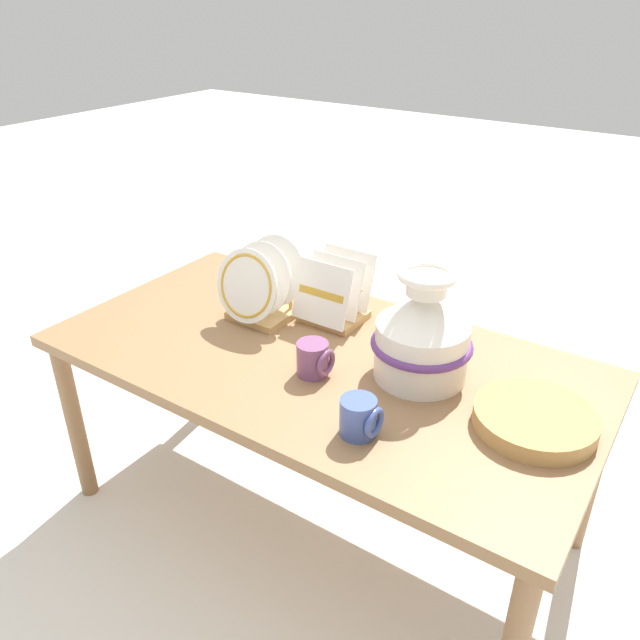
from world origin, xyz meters
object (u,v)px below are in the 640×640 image
Objects in this scene: ceramic_vase at (422,334)px; dish_rack_square_plates at (334,300)px; mug_cobalt_glaze at (360,418)px; mug_plum_glaze at (314,359)px; wicker_charger_stack at (535,419)px; dish_rack_round_plates at (259,291)px.

ceramic_vase reaches higher than dish_rack_square_plates.
mug_cobalt_glaze is (0.36, -0.45, -0.02)m from dish_rack_square_plates.
mug_cobalt_glaze and mug_plum_glaze have the same top height.
wicker_charger_stack is at bearing -15.32° from dish_rack_square_plates.
mug_plum_glaze is (0.33, -0.17, -0.05)m from dish_rack_round_plates.
wicker_charger_stack is 3.07× the size of mug_cobalt_glaze.
ceramic_vase reaches higher than wicker_charger_stack.
dish_rack_square_plates is 0.33m from mug_plum_glaze.
wicker_charger_stack is at bearing 37.76° from mug_cobalt_glaze.
mug_plum_glaze is at bearing 147.03° from mug_cobalt_glaze.
mug_plum_glaze is (-0.24, -0.15, -0.08)m from ceramic_vase.
mug_cobalt_glaze is at bearing -29.81° from dish_rack_round_plates.
dish_rack_square_plates is at bearing 113.49° from mug_plum_glaze.
mug_cobalt_glaze is (0.56, -0.32, -0.05)m from dish_rack_round_plates.
dish_rack_square_plates is at bearing 158.83° from ceramic_vase.
dish_rack_square_plates is 2.17× the size of mug_plum_glaze.
ceramic_vase is 1.26× the size of dish_rack_round_plates.
dish_rack_square_plates is (-0.37, 0.14, -0.06)m from ceramic_vase.
mug_cobalt_glaze is 1.00× the size of mug_plum_glaze.
wicker_charger_stack is at bearing -8.34° from ceramic_vase.
mug_cobalt_glaze is at bearing -90.97° from ceramic_vase.
ceramic_vase is at bearing -21.17° from dish_rack_square_plates.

